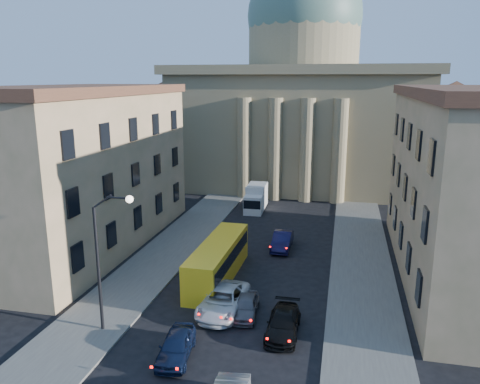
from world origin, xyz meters
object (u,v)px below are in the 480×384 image
Objects in this scene: car_left_near at (176,346)px; box_truck at (256,199)px; city_bus at (218,259)px; street_lamp at (105,252)px.

car_left_near is 30.98m from box_truck.
city_bus is (-0.52, 10.88, 0.87)m from car_left_near.
city_bus is 1.94× the size of box_truck.
city_bus is at bearing 64.34° from street_lamp.
box_truck is at bearing 93.26° from city_bus.
city_bus is at bearing 86.05° from car_left_near.
car_left_near is 0.78× the size of box_truck.
city_bus reaches higher than car_left_near.
box_truck reaches higher than car_left_near.
street_lamp is at bearing -98.33° from box_truck.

